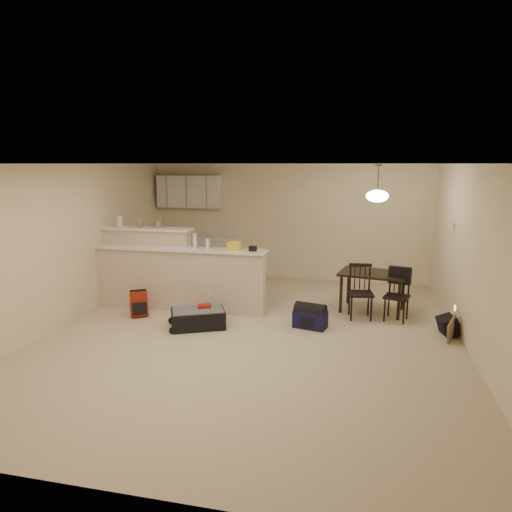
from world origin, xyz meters
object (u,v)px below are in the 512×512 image
(dining_chair_near, at_px, (361,292))
(red_backpack, at_px, (139,304))
(dining_table, at_px, (373,277))
(dining_chair_far, at_px, (397,295))
(navy_duffel, at_px, (310,319))
(black_daypack, at_px, (448,326))
(pendant_lamp, at_px, (377,195))
(suitcase, at_px, (198,318))

(dining_chair_near, relative_size, red_backpack, 2.13)
(dining_table, xyz_separation_m, dining_chair_near, (-0.20, -0.42, -0.16))
(dining_chair_far, bearing_deg, dining_chair_near, -161.81)
(navy_duffel, height_order, black_daypack, black_daypack)
(dining_chair_far, height_order, black_daypack, dining_chair_far)
(dining_chair_far, distance_m, black_daypack, 0.91)
(black_daypack, bearing_deg, red_backpack, 80.29)
(pendant_lamp, xyz_separation_m, suitcase, (-2.66, -1.39, -1.85))
(pendant_lamp, bearing_deg, suitcase, -152.45)
(pendant_lamp, relative_size, dining_chair_near, 0.69)
(pendant_lamp, bearing_deg, dining_table, -135.00)
(red_backpack, distance_m, black_daypack, 4.89)
(dining_chair_near, distance_m, dining_chair_far, 0.57)
(dining_chair_far, bearing_deg, red_backpack, -154.16)
(dining_chair_near, bearing_deg, navy_duffel, -148.68)
(red_backpack, height_order, navy_duffel, red_backpack)
(dining_chair_far, xyz_separation_m, red_backpack, (-4.17, -0.71, -0.21))
(dining_table, relative_size, suitcase, 1.50)
(red_backpack, bearing_deg, dining_chair_far, -21.77)
(dining_table, relative_size, black_daypack, 3.89)
(dining_chair_near, bearing_deg, pendant_lamp, 56.67)
(dining_table, distance_m, black_daypack, 1.48)
(red_backpack, relative_size, black_daypack, 1.34)
(dining_chair_near, bearing_deg, dining_table, 56.67)
(pendant_lamp, bearing_deg, dining_chair_far, -47.41)
(red_backpack, bearing_deg, dining_table, -15.12)
(dining_chair_far, distance_m, suitcase, 3.20)
(dining_table, bearing_deg, black_daypack, -28.49)
(black_daypack, bearing_deg, pendant_lamp, 38.24)
(dining_chair_near, xyz_separation_m, black_daypack, (1.28, -0.47, -0.31))
(dining_table, height_order, suitcase, dining_table)
(dining_table, relative_size, dining_chair_near, 1.36)
(pendant_lamp, bearing_deg, red_backpack, -163.74)
(dining_table, distance_m, navy_duffel, 1.48)
(dining_chair_near, distance_m, navy_duffel, 1.02)
(pendant_lamp, distance_m, suitcase, 3.53)
(dining_chair_far, distance_m, red_backpack, 4.23)
(dining_chair_near, bearing_deg, black_daypack, -28.26)
(dining_table, distance_m, red_backpack, 3.98)
(dining_table, xyz_separation_m, red_backpack, (-3.80, -1.11, -0.39))
(suitcase, bearing_deg, navy_duffel, -13.19)
(dining_chair_near, relative_size, suitcase, 1.10)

